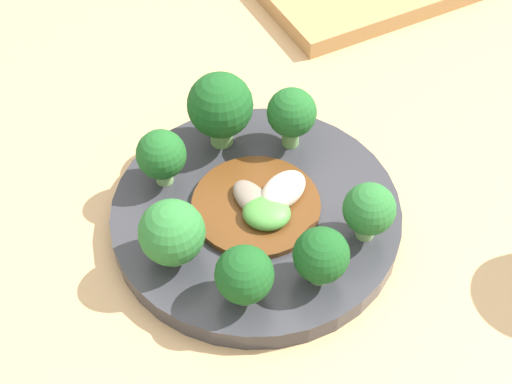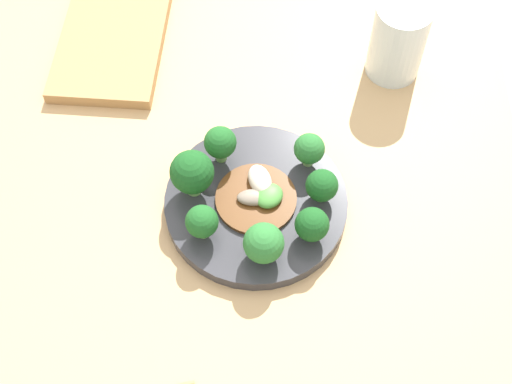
% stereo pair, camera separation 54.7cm
% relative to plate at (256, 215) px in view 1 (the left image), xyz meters
% --- Properties ---
extents(table, '(0.88, 0.81, 0.71)m').
position_rel_plate_xyz_m(table, '(-0.01, -0.04, -0.36)').
color(table, tan).
rests_on(table, ground_plane).
extents(plate, '(0.24, 0.24, 0.02)m').
position_rel_plate_xyz_m(plate, '(0.00, 0.00, 0.00)').
color(plate, '#333338').
rests_on(plate, table).
extents(broccoli_southeast, '(0.04, 0.04, 0.05)m').
position_rel_plate_xyz_m(broccoli_southeast, '(0.05, -0.07, 0.04)').
color(broccoli_southeast, '#89B76B').
rests_on(broccoli_southeast, plate).
extents(broccoli_northeast, '(0.04, 0.04, 0.05)m').
position_rel_plate_xyz_m(broccoli_northeast, '(0.05, 0.07, 0.04)').
color(broccoli_northeast, '#70A356').
rests_on(broccoli_northeast, plate).
extents(broccoli_north, '(0.04, 0.04, 0.05)m').
position_rel_plate_xyz_m(broccoli_north, '(-0.01, 0.08, 0.04)').
color(broccoli_north, '#70A356').
rests_on(broccoli_north, plate).
extents(broccoli_south, '(0.06, 0.06, 0.07)m').
position_rel_plate_xyz_m(broccoli_south, '(-0.01, -0.08, 0.05)').
color(broccoli_south, '#7AAD5B').
rests_on(broccoli_south, plate).
extents(broccoli_east, '(0.05, 0.05, 0.06)m').
position_rel_plate_xyz_m(broccoli_east, '(0.08, 0.01, 0.04)').
color(broccoli_east, '#89B76B').
rests_on(broccoli_east, plate).
extents(broccoli_southwest, '(0.04, 0.04, 0.06)m').
position_rel_plate_xyz_m(broccoli_southwest, '(-0.06, -0.05, 0.05)').
color(broccoli_southwest, '#70A356').
rests_on(broccoli_southwest, plate).
extents(broccoli_northwest, '(0.04, 0.04, 0.05)m').
position_rel_plate_xyz_m(broccoli_northwest, '(-0.06, 0.07, 0.04)').
color(broccoli_northwest, '#89B76B').
rests_on(broccoli_northwest, plate).
extents(stirfry_center, '(0.11, 0.11, 0.02)m').
position_rel_plate_xyz_m(stirfry_center, '(-0.00, 0.00, 0.02)').
color(stirfry_center, '#5B3314').
rests_on(stirfry_center, plate).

